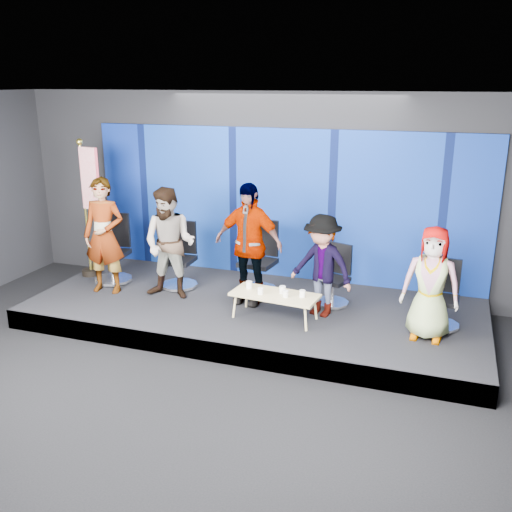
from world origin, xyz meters
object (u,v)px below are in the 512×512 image
object	(u,v)px
chair_b	(180,266)
chair_e	(442,305)
coffee_table	(275,296)
chair_a	(114,260)
panelist_c	(248,244)
mug_a	(249,285)
chair_d	(334,285)
mug_c	(282,290)
mug_e	(302,294)
mug_d	(285,294)
mug_b	(260,291)
chair_c	(259,269)
panelist_d	(322,266)
panelist_a	(104,236)
panelist_e	(431,284)
panelist_b	(170,244)
flag_stand	(89,206)

from	to	relation	value
chair_b	chair_e	xyz separation A→B (m)	(4.25, -0.28, -0.05)
coffee_table	chair_a	bearing A→B (deg)	167.83
panelist_c	mug_a	size ratio (longest dim) A/B	17.56
chair_d	mug_c	distance (m)	1.02
mug_a	mug_e	bearing A→B (deg)	-5.60
mug_d	mug_b	bearing A→B (deg)	-179.20
coffee_table	mug_c	distance (m)	0.14
chair_a	chair_c	bearing A→B (deg)	0.58
chair_e	mug_c	world-z (taller)	chair_e
chair_b	panelist_c	size ratio (longest dim) A/B	0.58
panelist_c	chair_a	bearing A→B (deg)	-177.78
panelist_d	coffee_table	world-z (taller)	panelist_d
mug_a	mug_d	size ratio (longest dim) A/B	1.13
chair_a	chair_e	xyz separation A→B (m)	(5.47, -0.15, -0.07)
panelist_a	panelist_e	xyz separation A→B (m)	(5.12, -0.14, -0.17)
panelist_c	chair_d	distance (m)	1.49
chair_e	mug_b	size ratio (longest dim) A/B	10.12
mug_d	chair_d	bearing A→B (deg)	61.15
chair_a	coffee_table	bearing A→B (deg)	-19.10
chair_c	panelist_d	size ratio (longest dim) A/B	0.77
panelist_a	panelist_b	world-z (taller)	panelist_a
panelist_a	mug_b	distance (m)	2.84
chair_b	mug_e	distance (m)	2.48
chair_a	mug_e	size ratio (longest dim) A/B	11.76
panelist_c	panelist_d	world-z (taller)	panelist_c
chair_c	chair_e	size ratio (longest dim) A/B	1.22
mug_b	chair_e	bearing A→B (deg)	13.64
chair_c	mug_b	bearing A→B (deg)	-64.32
chair_d	mug_e	bearing A→B (deg)	-91.29
chair_b	coffee_table	xyz separation A→B (m)	(1.93, -0.80, -0.00)
panelist_d	chair_e	xyz separation A→B (m)	(1.72, 0.15, -0.45)
chair_e	flag_stand	distance (m)	6.02
chair_a	chair_e	size ratio (longest dim) A/B	1.22
chair_c	mug_a	size ratio (longest dim) A/B	10.84
chair_b	mug_d	world-z (taller)	chair_b
chair_c	chair_d	distance (m)	1.30
panelist_d	mug_e	bearing A→B (deg)	-99.83
chair_a	chair_e	world-z (taller)	chair_a
flag_stand	panelist_d	bearing A→B (deg)	7.77
chair_b	mug_a	xyz separation A→B (m)	(1.50, -0.72, 0.08)
panelist_d	coffee_table	xyz separation A→B (m)	(-0.60, -0.37, -0.41)
chair_b	mug_a	world-z (taller)	chair_b
chair_b	panelist_d	xyz separation A→B (m)	(2.53, -0.43, 0.40)
mug_b	chair_d	bearing A→B (deg)	46.57
panelist_e	flag_stand	distance (m)	5.83
chair_c	chair_e	distance (m)	2.95
panelist_e	flag_stand	world-z (taller)	flag_stand
coffee_table	mug_d	distance (m)	0.21
chair_b	panelist_d	bearing A→B (deg)	-12.33
coffee_table	panelist_e	bearing A→B (deg)	1.57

